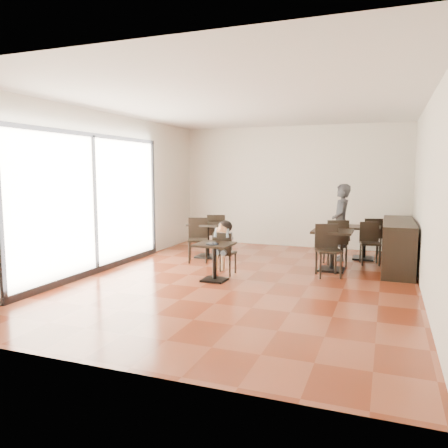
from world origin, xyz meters
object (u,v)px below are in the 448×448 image
at_px(child, 225,248).
at_px(child_table, 214,262).
at_px(child_chair, 225,253).
at_px(cafe_table_left, 207,240).
at_px(chair_left_b, 198,240).
at_px(chair_mid_b, 329,251).
at_px(cafe_table_back, 364,243).
at_px(chair_mid_a, 335,242).
at_px(chair_back_b, 370,244).
at_px(cafe_table_mid, 332,250).
at_px(adult_patron, 341,222).
at_px(chair_back_a, 372,237).
at_px(chair_left_a, 216,234).

bearing_deg(child, child_table, -90.00).
xyz_separation_m(child_chair, cafe_table_left, (-0.98, 1.47, -0.02)).
bearing_deg(child_chair, chair_left_b, -42.92).
bearing_deg(chair_mid_b, chair_left_b, 151.34).
bearing_deg(cafe_table_back, child_table, -128.78).
distance_m(child_chair, child, 0.11).
bearing_deg(chair_mid_a, cafe_table_left, -17.87).
bearing_deg(child_table, chair_mid_a, 48.41).
relative_size(child, cafe_table_left, 1.31).
bearing_deg(child_table, chair_back_b, 43.90).
xyz_separation_m(child_table, cafe_table_mid, (1.92, 1.62, 0.06)).
distance_m(adult_patron, chair_back_a, 1.15).
height_order(child_table, child_chair, child_chair).
bearing_deg(chair_left_b, chair_back_a, 9.18).
bearing_deg(cafe_table_left, child_table, -63.96).
height_order(child_chair, cafe_table_mid, child_chair).
distance_m(cafe_table_back, chair_back_b, 0.58).
distance_m(cafe_table_mid, cafe_table_left, 2.93).
xyz_separation_m(child, chair_left_a, (-0.98, 2.02, -0.04)).
bearing_deg(cafe_table_left, cafe_table_mid, -7.85).
relative_size(chair_left_a, chair_back_a, 1.07).
xyz_separation_m(child, chair_mid_b, (1.92, 0.52, -0.03)).
bearing_deg(chair_back_b, child_table, -146.76).
bearing_deg(chair_left_a, cafe_table_back, 166.64).
relative_size(child, chair_mid_a, 1.06).
bearing_deg(chair_mid_b, child, 174.20).
bearing_deg(chair_left_a, child, 94.33).
distance_m(adult_patron, chair_left_b, 3.25).
relative_size(chair_left_a, chair_back_b, 1.07).
bearing_deg(chair_left_a, cafe_table_left, 68.29).
distance_m(child_chair, cafe_table_left, 1.77).
distance_m(child_table, cafe_table_mid, 2.51).
bearing_deg(cafe_table_mid, child, -151.00).
bearing_deg(chair_left_b, chair_left_a, 68.29).
distance_m(chair_mid_b, chair_back_b, 1.62).
bearing_deg(cafe_table_back, cafe_table_left, -162.98).
xyz_separation_m(chair_mid_a, chair_back_a, (0.70, 1.46, -0.04)).
distance_m(cafe_table_back, chair_left_b, 3.81).
bearing_deg(cafe_table_left, child_chair, -56.10).
relative_size(child_table, chair_mid_a, 0.70).
xyz_separation_m(child_table, cafe_table_left, (-0.98, 2.02, 0.05)).
xyz_separation_m(child_table, chair_left_b, (-0.98, 1.47, 0.14)).
height_order(cafe_table_left, chair_mid_a, chair_mid_a).
distance_m(child_table, child, 0.58).
height_order(child_chair, chair_back_b, chair_back_b).
height_order(cafe_table_back, chair_left_a, chair_left_a).
relative_size(chair_mid_b, chair_back_a, 1.10).
distance_m(child_chair, chair_left_b, 1.35).
bearing_deg(chair_mid_a, cafe_table_mid, 69.19).
xyz_separation_m(cafe_table_left, chair_back_b, (3.61, 0.51, 0.05)).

